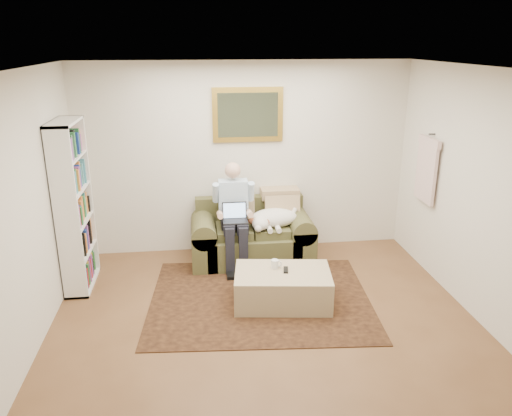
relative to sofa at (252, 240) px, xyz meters
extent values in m
cube|color=brown|center=(-0.04, -2.06, -0.28)|extent=(4.50, 5.00, 0.01)
cube|color=white|center=(-0.04, -2.06, 2.32)|extent=(4.50, 5.00, 0.01)
cube|color=silver|center=(-0.04, 0.44, 1.02)|extent=(4.50, 0.01, 2.60)
cube|color=silver|center=(-2.29, -2.06, 1.02)|extent=(0.01, 5.00, 2.60)
cube|color=silver|center=(2.21, -2.06, 1.02)|extent=(0.01, 5.00, 2.60)
cube|color=black|center=(-0.03, -1.11, -0.27)|extent=(2.66, 2.20, 0.01)
cube|color=brown|center=(0.00, -0.03, -0.08)|extent=(1.22, 0.78, 0.40)
cube|color=brown|center=(0.00, 0.31, 0.32)|extent=(1.48, 0.17, 0.41)
cube|color=brown|center=(-0.64, -0.03, -0.03)|extent=(0.32, 0.78, 0.81)
cube|color=brown|center=(0.64, -0.03, -0.03)|extent=(0.32, 0.78, 0.81)
cube|color=brown|center=(-0.24, -0.08, 0.18)|extent=(0.46, 0.53, 0.11)
cube|color=brown|center=(0.24, -0.08, 0.18)|extent=(0.46, 0.53, 0.11)
cube|color=black|center=(-0.24, -0.26, 0.38)|extent=(0.31, 0.22, 0.02)
cube|color=black|center=(-0.24, -0.15, 0.49)|extent=(0.31, 0.06, 0.22)
cube|color=#99BFF2|center=(-0.24, -0.16, 0.49)|extent=(0.28, 0.04, 0.19)
cube|color=tan|center=(0.20, -1.23, -0.08)|extent=(1.14, 0.81, 0.39)
cylinder|color=white|center=(0.13, -1.12, 0.16)|extent=(0.08, 0.08, 0.10)
cube|color=black|center=(0.24, -1.20, 0.12)|extent=(0.08, 0.16, 0.02)
cube|color=gold|center=(0.00, 0.42, 1.62)|extent=(0.94, 0.04, 0.72)
cube|color=gray|center=(0.00, 0.40, 1.62)|extent=(0.80, 0.01, 0.58)
camera|label=1|loc=(-0.72, -6.19, 2.57)|focal=35.00mm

